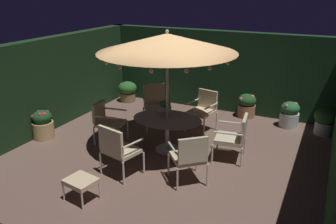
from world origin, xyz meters
TOP-DOWN VIEW (x-y plane):
  - ground_plane at (0.00, 0.00)m, footprint 6.84×6.60m
  - hedge_backdrop_rear at (0.00, 3.15)m, footprint 6.84×0.30m
  - hedge_backdrop_left at (-3.27, 0.00)m, footprint 0.30×6.60m
  - patio_dining_table at (-0.09, 0.05)m, footprint 1.51×1.15m
  - patio_umbrella at (-0.09, 0.05)m, footprint 2.79×2.79m
  - centerpiece_planter at (-0.20, 0.18)m, footprint 0.27×0.27m
  - patio_chair_north at (-0.43, -1.34)m, footprint 0.76×0.69m
  - patio_chair_northeast at (0.87, -1.01)m, footprint 0.82×0.82m
  - patio_chair_east at (1.33, 0.25)m, footprint 0.70×0.71m
  - patio_chair_southeast at (0.22, 1.45)m, footprint 0.69×0.72m
  - patio_chair_south at (-0.97, 1.19)m, footprint 0.83×0.83m
  - patio_chair_southwest at (-1.50, -0.17)m, footprint 0.69×0.64m
  - ottoman_footrest at (-0.55, -2.26)m, footprint 0.55×0.49m
  - potted_plant_back_left at (-2.96, -0.65)m, footprint 0.48×0.48m
  - potted_plant_right_near at (0.95, 2.81)m, footprint 0.49×0.49m
  - potted_plant_left_far at (-2.67, 2.58)m, footprint 0.56×0.56m
  - potted_plant_back_right at (2.92, 2.45)m, footprint 0.53×0.53m
  - potted_plant_front_corner at (-0.16, 2.52)m, footprint 0.42×0.42m
  - potted_plant_right_far at (2.09, 2.57)m, footprint 0.47×0.47m

SIDE VIEW (x-z plane):
  - ground_plane at x=0.00m, z-range -0.02..0.00m
  - potted_plant_front_corner at x=-0.16m, z-range 0.03..0.60m
  - potted_plant_right_near at x=0.95m, z-range 0.01..0.65m
  - potted_plant_left_far at x=-2.67m, z-range 0.02..0.64m
  - ottoman_footrest at x=-0.55m, z-range 0.14..0.52m
  - potted_plant_right_far at x=2.09m, z-range 0.00..0.66m
  - potted_plant_back_left at x=-2.96m, z-range 0.00..0.68m
  - potted_plant_back_right at x=2.92m, z-range 0.03..0.67m
  - patio_chair_east at x=1.33m, z-range 0.06..1.01m
  - patio_chair_southwest at x=-1.50m, z-range 0.08..1.01m
  - patio_chair_northeast at x=0.87m, z-range 0.08..1.05m
  - patio_chair_southeast at x=0.22m, z-range 0.09..1.06m
  - patio_chair_north at x=-0.43m, z-range 0.09..1.09m
  - patio_chair_south at x=-0.97m, z-range 0.07..1.12m
  - patio_dining_table at x=-0.09m, z-range 0.23..0.96m
  - centerpiece_planter at x=-0.20m, z-range 0.75..1.12m
  - hedge_backdrop_rear at x=0.00m, z-range 0.00..2.22m
  - hedge_backdrop_left at x=-3.27m, z-range 0.00..2.22m
  - patio_umbrella at x=-0.09m, z-range 1.03..3.60m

